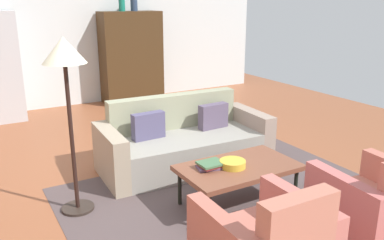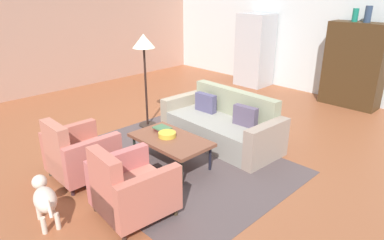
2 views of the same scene
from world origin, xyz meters
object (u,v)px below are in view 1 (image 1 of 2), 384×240
Objects in this scene: book_stack at (211,165)px; vase_tall at (122,4)px; armchair_right at (377,207)px; vase_round at (134,2)px; coffee_table at (239,169)px; couch at (183,143)px; floor_lamp at (65,67)px; cabinet at (131,57)px; fruit_bowl at (233,164)px.

vase_tall reaches higher than book_stack.
vase_round reaches higher than armchair_right.
vase_round is (0.23, 5.81, 1.62)m from armchair_right.
coffee_table is at bearing -15.51° from book_stack.
couch is 2.43m from armchair_right.
floor_lamp is (-1.48, -0.49, 1.16)m from couch.
couch is 3.59m from cabinet.
coffee_table is 4.97m from vase_round.
book_stack is (-0.28, 0.08, 0.07)m from coffee_table.
fruit_bowl is 4.73m from cabinet.
vase_tall is (0.58, 4.64, 1.55)m from coffee_table.
coffee_table is 0.70× the size of floor_lamp.
couch is 8.12× the size of fruit_bowl.
vase_round reaches higher than cabinet.
vase_round is at bearing 76.31° from book_stack.
coffee_table is at bearing -25.45° from floor_lamp.
floor_lamp is at bearing -120.26° from vase_round.
floor_lamp is (-2.07, 1.87, 1.10)m from armchair_right.
vase_tall is (0.66, 4.64, 1.47)m from fruit_bowl.
cabinet reaches higher than book_stack.
vase_round reaches higher than coffee_table.
fruit_bowl is 1.84m from floor_lamp.
vase_round reaches higher than book_stack.
couch is 1.16m from book_stack.
vase_round is (0.25, 0.00, 0.03)m from vase_tall.
cabinet is (1.01, 4.57, 0.44)m from book_stack.
book_stack is at bearing 78.09° from couch.
armchair_right reaches higher than couch.
couch is 1.94m from floor_lamp.
coffee_table is at bearing -100.11° from vase_round.
floor_lamp reaches higher than book_stack.
coffee_table is 4.73m from cabinet.
couch is at bearing -99.43° from vase_tall.
coffee_table is 1.36× the size of armchair_right.
vase_round is (1.11, 4.56, 1.51)m from book_stack.
floor_lamp is at bearing 20.90° from couch.
cabinet reaches higher than fruit_bowl.
fruit_bowl reaches higher than coffee_table.
fruit_bowl is (-0.67, 1.17, 0.12)m from armchair_right.
cabinet is (0.73, 4.64, 0.51)m from coffee_table.
book_stack is 4.87m from vase_tall.
book_stack is at bearing 164.49° from coffee_table.
floor_lamp reaches higher than fruit_bowl.
book_stack is (-0.21, 0.08, -0.00)m from fruit_bowl.
cabinet is at bearing 77.51° from book_stack.
vase_tall is at bearing -178.19° from cabinet.
couch is 1.78× the size of coffee_table.
book_stack is 0.91× the size of vase_round.
floor_lamp is at bearing -119.13° from cabinet.
coffee_table is at bearing -98.90° from cabinet.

